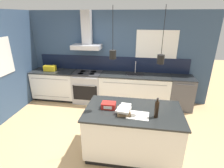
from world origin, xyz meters
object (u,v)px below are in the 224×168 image
(bottle_on_island, at_px, (157,109))
(red_supply_box, at_px, (109,105))
(oven_range, at_px, (88,87))
(yellow_toolbox, at_px, (50,68))
(book_stack, at_px, (124,110))
(dishwasher, at_px, (180,93))

(bottle_on_island, height_order, red_supply_box, bottle_on_island)
(oven_range, distance_m, yellow_toolbox, 1.27)
(bottle_on_island, relative_size, book_stack, 0.96)
(dishwasher, bearing_deg, yellow_toolbox, 180.00)
(dishwasher, relative_size, bottle_on_island, 2.63)
(red_supply_box, distance_m, yellow_toolbox, 2.90)
(yellow_toolbox, bearing_deg, red_supply_box, -42.52)
(dishwasher, xyz_separation_m, book_stack, (-1.39, -2.07, 0.51))
(bottle_on_island, xyz_separation_m, yellow_toolbox, (-2.95, 2.13, -0.07))
(dishwasher, bearing_deg, book_stack, -123.99)
(oven_range, distance_m, dishwasher, 2.66)
(book_stack, bearing_deg, dishwasher, 56.01)
(book_stack, bearing_deg, bottle_on_island, -7.09)
(oven_range, bearing_deg, book_stack, -58.39)
(oven_range, xyz_separation_m, red_supply_box, (0.98, -1.95, 0.51))
(book_stack, bearing_deg, oven_range, 121.61)
(oven_range, height_order, yellow_toolbox, yellow_toolbox)
(bottle_on_island, xyz_separation_m, red_supply_box, (-0.82, 0.17, -0.09))
(book_stack, height_order, yellow_toolbox, yellow_toolbox)
(oven_range, distance_m, bottle_on_island, 2.85)
(oven_range, xyz_separation_m, yellow_toolbox, (-1.15, 0.00, 0.54))
(bottle_on_island, height_order, yellow_toolbox, bottle_on_island)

